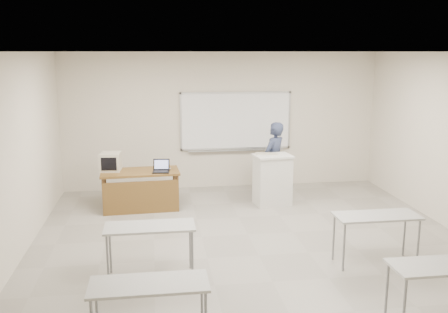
{
  "coord_description": "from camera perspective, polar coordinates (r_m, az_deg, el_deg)",
  "views": [
    {
      "loc": [
        -1.5,
        -6.89,
        3.0
      ],
      "look_at": [
        -0.22,
        2.2,
        1.07
      ],
      "focal_mm": 40.0,
      "sensor_mm": 36.0,
      "label": 1
    }
  ],
  "objects": [
    {
      "name": "floor",
      "position": [
        7.66,
        3.98,
        -11.24
      ],
      "size": [
        7.0,
        8.0,
        0.01
      ],
      "primitive_type": "cube",
      "color": "gray",
      "rests_on": "ground"
    },
    {
      "name": "podium",
      "position": [
        9.98,
        5.55,
        -2.65
      ],
      "size": [
        0.72,
        0.53,
        1.01
      ],
      "rotation": [
        0.0,
        0.0,
        0.13
      ],
      "color": "silver",
      "rests_on": "floor"
    },
    {
      "name": "crt_monitor",
      "position": [
        9.87,
        -12.8,
        -0.58
      ],
      "size": [
        0.38,
        0.43,
        0.36
      ],
      "rotation": [
        0.0,
        0.0,
        -0.1
      ],
      "color": "#B2AC95",
      "rests_on": "instructor_desk"
    },
    {
      "name": "keyboard",
      "position": [
        9.92,
        4.88,
        0.32
      ],
      "size": [
        0.47,
        0.25,
        0.02
      ],
      "primitive_type": "cube",
      "rotation": [
        0.0,
        0.0,
        -0.24
      ],
      "color": "#B2AC95",
      "rests_on": "podium"
    },
    {
      "name": "instructor_desk",
      "position": [
        9.7,
        -9.56,
        -2.93
      ],
      "size": [
        1.49,
        0.75,
        0.75
      ],
      "rotation": [
        0.0,
        0.0,
        0.05
      ],
      "color": "brown",
      "rests_on": "floor"
    },
    {
      "name": "mouse",
      "position": [
        9.8,
        -6.37,
        -1.38
      ],
      "size": [
        0.1,
        0.08,
        0.03
      ],
      "primitive_type": "ellipsoid",
      "rotation": [
        0.0,
        0.0,
        0.24
      ],
      "color": "#9EA0A7",
      "rests_on": "instructor_desk"
    },
    {
      "name": "laptop",
      "position": [
        9.62,
        -7.23,
        -1.42
      ],
      "size": [
        0.31,
        0.29,
        0.23
      ],
      "rotation": [
        0.0,
        0.0,
        -0.11
      ],
      "color": "black",
      "rests_on": "instructor_desk"
    },
    {
      "name": "whiteboard",
      "position": [
        11.11,
        1.36,
        4.0
      ],
      "size": [
        2.48,
        0.1,
        1.31
      ],
      "color": "white",
      "rests_on": "floor"
    },
    {
      "name": "student_desks",
      "position": [
        6.19,
        6.71,
        -10.31
      ],
      "size": [
        4.4,
        2.2,
        0.73
      ],
      "color": "#ADADA7",
      "rests_on": "floor"
    },
    {
      "name": "presenter",
      "position": [
        10.39,
        5.73,
        -0.43
      ],
      "size": [
        0.69,
        0.68,
        1.6
      ],
      "primitive_type": "imported",
      "rotation": [
        0.0,
        0.0,
        3.9
      ],
      "color": "black",
      "rests_on": "floor"
    }
  ]
}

